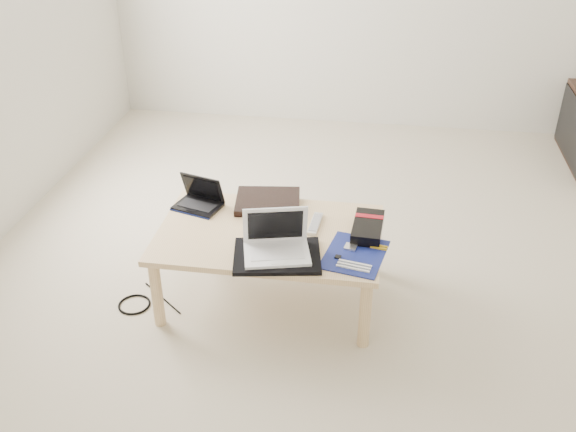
# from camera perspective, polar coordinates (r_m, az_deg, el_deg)

# --- Properties ---
(ground) EXTENTS (4.00, 4.00, 0.00)m
(ground) POSITION_cam_1_polar(r_m,az_deg,el_deg) (3.73, 4.29, -3.34)
(ground) COLOR beige
(ground) RESTS_ON ground
(coffee_table) EXTENTS (1.10, 0.70, 0.40)m
(coffee_table) POSITION_cam_1_polar(r_m,az_deg,el_deg) (3.19, -1.66, -2.12)
(coffee_table) COLOR #D8B382
(coffee_table) RESTS_ON ground
(book) EXTENTS (0.37, 0.32, 0.03)m
(book) POSITION_cam_1_polar(r_m,az_deg,el_deg) (3.39, -1.80, 1.31)
(book) COLOR black
(book) RESTS_ON coffee_table
(netbook) EXTENTS (0.27, 0.23, 0.17)m
(netbook) POSITION_cam_1_polar(r_m,az_deg,el_deg) (3.40, -7.90, 1.40)
(netbook) COLOR black
(netbook) RESTS_ON coffee_table
(tablet) EXTENTS (0.25, 0.20, 0.01)m
(tablet) POSITION_cam_1_polar(r_m,az_deg,el_deg) (3.21, -1.67, -0.84)
(tablet) COLOR black
(tablet) RESTS_ON coffee_table
(remote) EXTENTS (0.06, 0.21, 0.02)m
(remote) POSITION_cam_1_polar(r_m,az_deg,el_deg) (3.21, 2.43, -0.69)
(remote) COLOR silver
(remote) RESTS_ON coffee_table
(neoprene_sleeve) EXTENTS (0.44, 0.35, 0.02)m
(neoprene_sleeve) POSITION_cam_1_polar(r_m,az_deg,el_deg) (2.97, -0.98, -3.57)
(neoprene_sleeve) COLOR black
(neoprene_sleeve) RESTS_ON coffee_table
(white_laptop) EXTENTS (0.34, 0.28, 0.22)m
(white_laptop) POSITION_cam_1_polar(r_m,az_deg,el_deg) (2.96, -1.05, -2.49)
(white_laptop) COLOR white
(white_laptop) RESTS_ON neoprene_sleeve
(motherboard) EXTENTS (0.33, 0.38, 0.02)m
(motherboard) POSITION_cam_1_polar(r_m,az_deg,el_deg) (3.01, 6.00, -3.42)
(motherboard) COLOR #0C1A4C
(motherboard) RESTS_ON coffee_table
(gpu_box) EXTENTS (0.16, 0.29, 0.06)m
(gpu_box) POSITION_cam_1_polar(r_m,az_deg,el_deg) (3.16, 7.10, -1.04)
(gpu_box) COLOR black
(gpu_box) RESTS_ON coffee_table
(cable_coil) EXTENTS (0.14, 0.14, 0.01)m
(cable_coil) POSITION_cam_1_polar(r_m,az_deg,el_deg) (3.16, -2.91, -1.35)
(cable_coil) COLOR black
(cable_coil) RESTS_ON coffee_table
(floor_cable_coil) EXTENTS (0.22, 0.22, 0.01)m
(floor_cable_coil) POSITION_cam_1_polar(r_m,az_deg,el_deg) (3.42, -13.50, -7.66)
(floor_cable_coil) COLOR black
(floor_cable_coil) RESTS_ON ground
(floor_cable_trail) EXTENTS (0.26, 0.22, 0.01)m
(floor_cable_trail) POSITION_cam_1_polar(r_m,az_deg,el_deg) (3.44, -11.09, -7.16)
(floor_cable_trail) COLOR black
(floor_cable_trail) RESTS_ON ground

